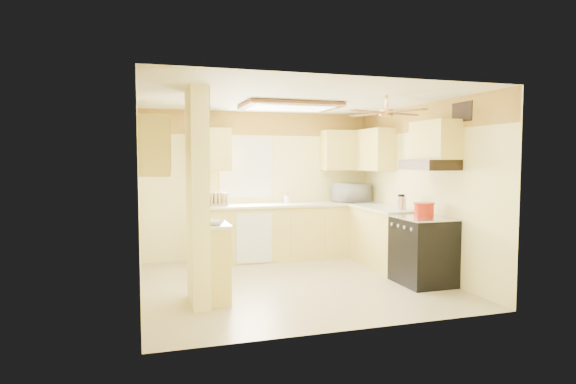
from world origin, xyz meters
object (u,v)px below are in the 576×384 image
object	(u,v)px
microwave	(352,193)
bowl	(214,222)
kettle	(401,203)
dutch_oven	(424,209)
stove	(423,250)

from	to	relation	value
microwave	bowl	world-z (taller)	microwave
bowl	kettle	distance (m)	3.00
bowl	dutch_oven	xyz separation A→B (m)	(2.90, 0.19, 0.04)
microwave	dutch_oven	distance (m)	2.08
dutch_oven	kettle	xyz separation A→B (m)	(-0.00, 0.60, 0.04)
microwave	bowl	size ratio (longest dim) A/B	2.53
stove	dutch_oven	xyz separation A→B (m)	(0.06, 0.08, 0.55)
stove	kettle	distance (m)	0.90
dutch_oven	kettle	world-z (taller)	kettle
stove	kettle	bearing A→B (deg)	85.69
stove	kettle	world-z (taller)	kettle
stove	dutch_oven	bearing A→B (deg)	54.66
dutch_oven	kettle	distance (m)	0.60
stove	dutch_oven	world-z (taller)	dutch_oven
kettle	bowl	bearing A→B (deg)	-164.80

